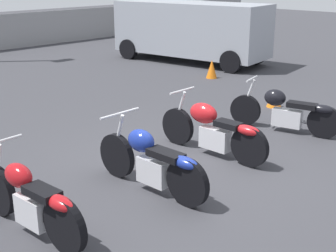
% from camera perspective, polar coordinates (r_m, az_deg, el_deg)
% --- Properties ---
extents(ground_plane, '(60.00, 60.00, 0.00)m').
position_cam_1_polar(ground_plane, '(7.62, 0.81, -4.89)').
color(ground_plane, '#38383D').
extents(motorcycle_slot_0, '(0.69, 2.03, 1.04)m').
position_cam_1_polar(motorcycle_slot_0, '(5.82, -16.39, -8.71)').
color(motorcycle_slot_0, black).
rests_on(motorcycle_slot_0, ground_plane).
extents(motorcycle_slot_1, '(0.73, 2.09, 1.05)m').
position_cam_1_polar(motorcycle_slot_1, '(6.62, -2.00, -4.34)').
color(motorcycle_slot_1, black).
rests_on(motorcycle_slot_1, ground_plane).
extents(motorcycle_slot_2, '(0.63, 2.20, 1.04)m').
position_cam_1_polar(motorcycle_slot_2, '(7.95, 5.49, -0.40)').
color(motorcycle_slot_2, black).
rests_on(motorcycle_slot_2, ground_plane).
extents(motorcycle_slot_3, '(0.75, 2.16, 0.99)m').
position_cam_1_polar(motorcycle_slot_3, '(9.37, 14.20, 1.78)').
color(motorcycle_slot_3, black).
rests_on(motorcycle_slot_3, ground_plane).
extents(parked_van, '(2.57, 5.53, 2.00)m').
position_cam_1_polar(parked_van, '(16.31, 2.76, 11.74)').
color(parked_van, '#999EA8').
rests_on(parked_van, ground_plane).
extents(traffic_cone_near, '(0.32, 0.32, 0.55)m').
position_cam_1_polar(traffic_cone_near, '(13.88, 5.35, 6.95)').
color(traffic_cone_near, orange).
rests_on(traffic_cone_near, ground_plane).
extents(traffic_cone_far, '(0.34, 0.34, 0.42)m').
position_cam_1_polar(traffic_cone_far, '(11.12, 12.84, 3.34)').
color(traffic_cone_far, orange).
rests_on(traffic_cone_far, ground_plane).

